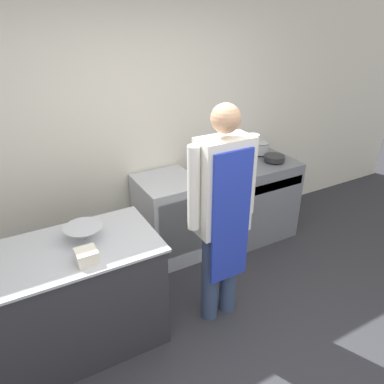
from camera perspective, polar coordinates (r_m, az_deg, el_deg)
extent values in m
plane|color=#2D2D33|center=(3.03, 9.75, -26.84)|extent=(14.00, 14.00, 0.00)
cube|color=silver|center=(3.79, -8.60, 9.87)|extent=(8.00, 0.05, 2.70)
cube|color=#2D2D33|center=(3.05, -17.24, -15.33)|extent=(1.22, 0.69, 0.87)
cube|color=#B2B5BC|center=(2.78, -18.46, -8.41)|extent=(1.27, 0.72, 0.02)
cube|color=slate|center=(4.34, 9.11, -0.82)|extent=(0.84, 0.69, 0.90)
cube|color=#B2B5BC|center=(3.99, 12.30, 0.94)|extent=(0.77, 0.03, 0.10)
cube|color=#B2B5BC|center=(4.39, 6.90, 6.23)|extent=(0.84, 0.03, 0.02)
cube|color=silver|center=(3.90, -3.64, -4.01)|extent=(0.57, 0.63, 0.87)
cube|color=silver|center=(3.65, -1.55, -5.54)|extent=(0.49, 0.02, 0.61)
cylinder|color=#38476B|center=(3.15, 2.76, -12.71)|extent=(0.14, 0.14, 0.85)
cylinder|color=#38476B|center=(3.23, 5.58, -11.66)|extent=(0.14, 0.14, 0.85)
cube|color=silver|center=(2.77, 4.73, 0.86)|extent=(0.41, 0.22, 0.75)
cube|color=#2338B2|center=(2.78, 5.95, -4.19)|extent=(0.32, 0.02, 1.07)
cylinder|color=silver|center=(2.63, 0.25, 0.46)|extent=(0.09, 0.09, 0.64)
cylinder|color=silver|center=(2.88, 8.87, 2.57)|extent=(0.09, 0.09, 0.64)
sphere|color=tan|center=(2.59, 5.15, 11.13)|extent=(0.21, 0.21, 0.21)
cone|color=#B2B5BC|center=(2.82, -16.11, -6.02)|extent=(0.28, 0.28, 0.11)
cube|color=silver|center=(2.59, -15.76, -9.36)|extent=(0.14, 0.14, 0.09)
cylinder|color=#B2B5BC|center=(4.09, 6.53, 6.30)|extent=(0.33, 0.33, 0.19)
ellipsoid|color=#B2B5BC|center=(4.05, 6.62, 7.89)|extent=(0.33, 0.33, 0.06)
cylinder|color=#262628|center=(4.15, 12.46, 5.10)|extent=(0.22, 0.22, 0.05)
cylinder|color=#B2B5BC|center=(4.32, 10.40, 6.54)|extent=(0.18, 0.18, 0.11)
ellipsoid|color=#B2B5BC|center=(4.29, 10.48, 7.41)|extent=(0.18, 0.18, 0.03)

